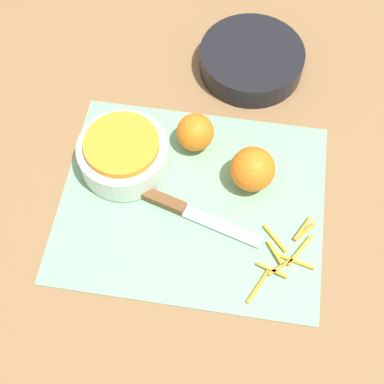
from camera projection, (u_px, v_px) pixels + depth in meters
ground_plane at (192, 202)px, 0.93m from camera, size 4.00×4.00×0.00m
cutting_board at (192, 201)px, 0.93m from camera, size 0.45×0.37×0.01m
bowl_speckled at (123, 153)px, 0.93m from camera, size 0.16×0.16×0.07m
bowl_dark at (251, 60)px, 1.05m from camera, size 0.20×0.20×0.05m
knife at (170, 203)px, 0.91m from camera, size 0.24×0.09×0.02m
orange_left at (253, 169)px, 0.91m from camera, size 0.08×0.08×0.08m
orange_right at (195, 132)px, 0.95m from camera, size 0.07×0.07×0.07m
peel_pile at (285, 254)px, 0.87m from camera, size 0.10×0.17×0.01m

